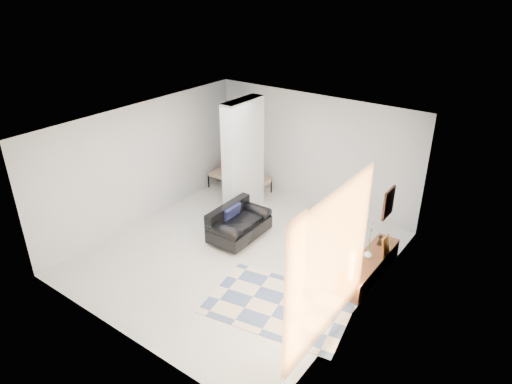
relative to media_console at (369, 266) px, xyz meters
The scene contains 17 objects.
floor 2.68m from the media_console, 160.29° to the right, with size 6.00×6.00×0.00m, color beige.
ceiling 3.73m from the media_console, 160.29° to the right, with size 6.00×6.00×0.00m, color white.
wall_back 3.49m from the media_console, 140.23° to the left, with size 6.00×6.00×0.00m, color silver.
wall_front 4.80m from the media_console, 122.85° to the right, with size 6.00×6.00×0.00m, color silver.
wall_left 5.48m from the media_console, behind, with size 6.00×6.00×0.00m, color silver.
wall_right 1.52m from the media_console, 75.71° to the right, with size 6.00×6.00×0.00m, color silver.
partition_column 3.88m from the media_console, 169.10° to the left, with size 0.35×1.20×2.80m, color silver.
hallway_door 5.12m from the media_console, 156.00° to the left, with size 0.85×0.06×2.04m, color silver.
curtain 2.41m from the media_console, 85.82° to the right, with size 2.55×2.55×0.00m, color #FFA543.
wall_art 1.46m from the media_console, ahead, with size 0.04×0.45×0.55m, color #391B0F.
media_console is the anchor object (origin of this frame).
loveseat 2.97m from the media_console, behind, with size 0.86×1.44×0.76m.
daybed 4.73m from the media_console, 160.51° to the left, with size 1.68×0.80×0.77m.
area_rug 2.03m from the media_console, 117.04° to the right, with size 2.47×1.65×0.01m, color beige.
cylinder_lamp 0.99m from the media_console, 91.35° to the right, with size 0.11×0.11×0.60m, color beige.
bronze_figurine 0.63m from the media_console, 95.21° to the left, with size 0.11×0.11×0.22m, color black, non-canonical shape.
vase 0.29m from the media_console, 150.99° to the right, with size 0.17×0.17×0.17m, color white.
Camera 1 is at (5.07, -6.34, 5.39)m, focal length 32.00 mm.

